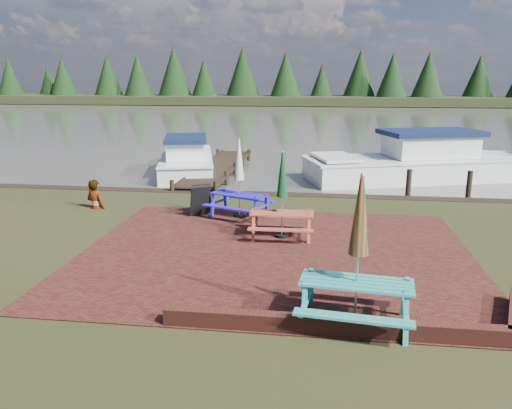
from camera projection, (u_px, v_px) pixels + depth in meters
The scene contains 13 objects.
ground at pixel (271, 270), 10.63m from camera, with size 120.00×120.00×0.00m, color black.
paving at pixel (275, 253), 11.59m from camera, with size 9.00×7.50×0.02m, color #3D1613.
brick_wall at pixel (388, 324), 8.00m from camera, with size 6.21×1.79×0.30m.
water at pixel (312, 121), 46.14m from camera, with size 120.00×60.00×0.02m, color #413E37.
far_treeline at pixel (318, 81), 73.15m from camera, with size 120.00×10.00×8.10m.
picnic_table_teal at pixel (357, 275), 8.09m from camera, with size 2.00×1.82×2.53m.
picnic_table_red at pixel (282, 208), 12.56m from camera, with size 1.63×1.46×2.21m.
picnic_table_blue at pixel (239, 190), 14.43m from camera, with size 2.07×1.97×2.28m.
chalkboard at pixel (201, 200), 14.66m from camera, with size 0.58×0.78×0.89m.
jetty at pixel (218, 167), 21.88m from camera, with size 1.76×9.08×1.00m.
boat_jetty at pixel (187, 161), 22.12m from camera, with size 3.68×6.74×1.86m.
boat_near at pixel (411, 164), 20.63m from camera, with size 8.77×5.29×2.24m.
person at pixel (94, 180), 15.35m from camera, with size 0.66×0.43×1.80m, color gray.
Camera 1 is at (1.01, -9.90, 4.01)m, focal length 35.00 mm.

